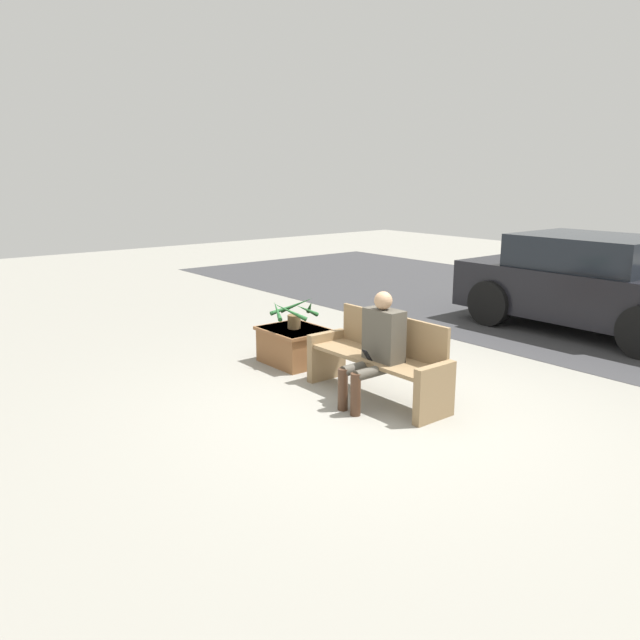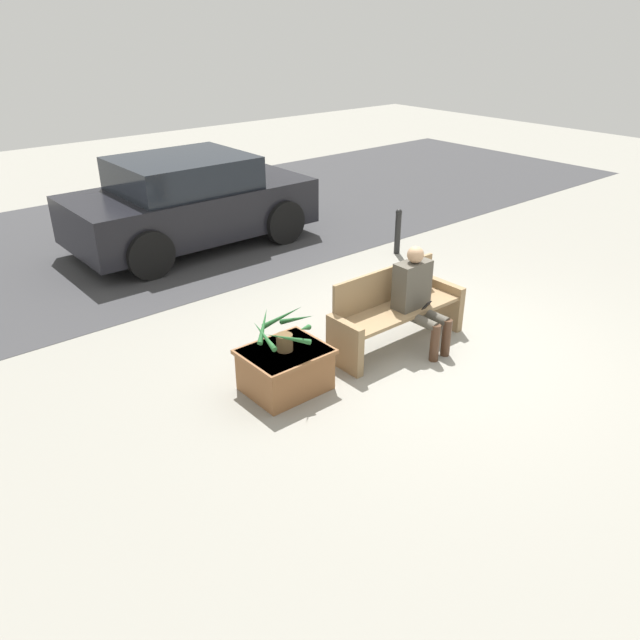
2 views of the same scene
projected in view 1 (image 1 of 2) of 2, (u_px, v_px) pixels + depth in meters
name	position (u px, v px, depth m)	size (l,w,h in m)	color
ground_plane	(375.00, 410.00, 6.30)	(30.00, 30.00, 0.00)	gray
road_surface	(640.00, 325.00, 9.85)	(20.00, 6.00, 0.01)	#38383A
bench	(380.00, 359.00, 6.60)	(1.72, 0.51, 0.87)	#8C704C
person_seated	(377.00, 344.00, 6.32)	(0.42, 0.63, 1.18)	#4C473D
planter_box	(294.00, 344.00, 7.82)	(0.83, 0.69, 0.45)	brown
potted_plant	(294.00, 313.00, 7.74)	(0.63, 0.63, 0.40)	brown
parked_car	(592.00, 284.00, 9.34)	(3.84, 1.98, 1.44)	black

